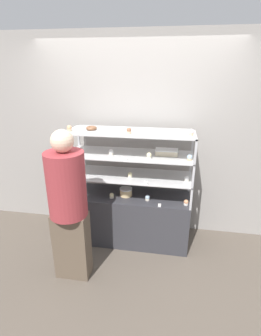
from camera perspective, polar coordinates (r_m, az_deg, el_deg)
The scene contains 28 objects.
ground_plane at distance 3.68m, azimuth 0.00°, elevation -15.05°, with size 20.00×20.00×0.00m, color brown.
back_wall at distance 3.48m, azimuth 1.12°, elevation 6.60°, with size 8.00×0.05×2.60m.
display_base at distance 3.50m, azimuth 0.00°, elevation -10.71°, with size 1.49×0.52×0.66m.
display_riser_lower at distance 3.23m, azimuth 0.00°, elevation -1.82°, with size 1.49×0.52×0.27m.
display_riser_middle at distance 3.13m, azimuth 0.00°, elevation 2.79°, with size 1.49×0.52×0.27m.
display_riser_upper at distance 3.06m, azimuth 0.00°, elevation 7.67°, with size 1.49×0.52×0.27m.
layer_cake_centerpiece at distance 3.31m, azimuth -1.01°, elevation -5.20°, with size 0.16×0.16×0.10m.
sheet_cake_frosted at distance 3.12m, azimuth 7.85°, elevation 3.45°, with size 0.26×0.15×0.07m.
cupcake_0 at distance 3.38m, azimuth -12.09°, elevation -5.44°, with size 0.05×0.05×0.07m.
cupcake_1 at distance 3.26m, azimuth -4.11°, elevation -6.01°, with size 0.05×0.05×0.07m.
cupcake_2 at distance 3.21m, azimuth 3.70°, elevation -6.49°, with size 0.05×0.05×0.07m.
cupcake_3 at distance 3.17m, azimuth 11.99°, elevation -7.34°, with size 0.05×0.05×0.07m.
price_tag_0 at distance 3.08m, azimuth 6.34°, elevation -8.07°, with size 0.04×0.00×0.04m.
cupcake_4 at distance 3.34m, azimuth -11.63°, elevation -0.63°, with size 0.05×0.05×0.07m.
cupcake_5 at distance 3.15m, azimuth -0.11°, elevation -1.55°, with size 0.05×0.05×0.07m.
cupcake_6 at distance 3.11m, azimuth 12.15°, elevation -2.31°, with size 0.05×0.05×0.07m.
price_tag_1 at distance 2.97m, azimuth 3.38°, elevation -3.23°, with size 0.04×0.00×0.04m.
cupcake_7 at distance 3.20m, azimuth -12.37°, elevation 3.62°, with size 0.06×0.06×0.07m.
cupcake_8 at distance 3.10m, azimuth -4.26°, elevation 3.46°, with size 0.06×0.06×0.07m.
cupcake_9 at distance 2.97m, azimuth 4.06°, elevation 2.69°, with size 0.06×0.06×0.07m.
cupcake_10 at distance 2.97m, azimuth 12.74°, elevation 2.22°, with size 0.06×0.06×0.07m.
price_tag_2 at distance 2.90m, azimuth -1.19°, elevation 2.03°, with size 0.04×0.00×0.04m.
cupcake_11 at distance 3.14m, azimuth -13.18°, elevation 8.40°, with size 0.05×0.05×0.07m.
cupcake_12 at distance 2.94m, azimuth -0.28°, elevation 8.12°, with size 0.05×0.05×0.07m.
cupcake_13 at distance 2.94m, azimuth 13.09°, elevation 7.58°, with size 0.05×0.05×0.07m.
price_tag_3 at distance 2.78m, azimuth 7.00°, elevation 6.91°, with size 0.04×0.00×0.04m.
donut_glazed at distance 3.17m, azimuth -8.50°, elevation 8.58°, with size 0.13×0.13×0.04m.
customer_figure at distance 2.74m, azimuth -13.39°, elevation -7.69°, with size 0.38×0.38×1.65m.
Camera 1 is at (0.50, -2.93, 2.18)m, focal length 28.00 mm.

